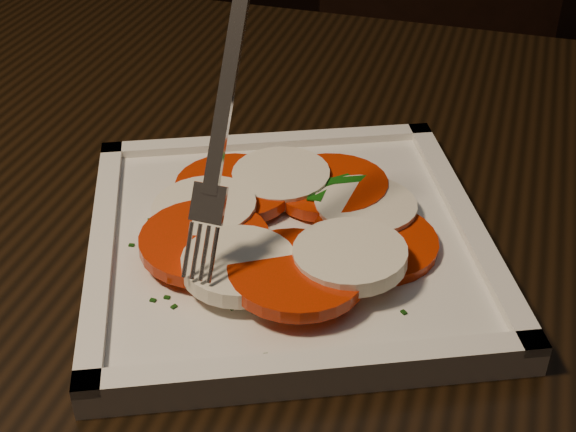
# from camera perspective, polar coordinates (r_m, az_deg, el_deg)

# --- Properties ---
(table) EXTENTS (1.25, 0.88, 0.75)m
(table) POSITION_cam_1_polar(r_m,az_deg,el_deg) (0.63, -7.25, -6.93)
(table) COLOR black
(table) RESTS_ON ground
(chair) EXTENTS (0.51, 0.51, 0.93)m
(chair) POSITION_cam_1_polar(r_m,az_deg,el_deg) (1.39, 11.24, 11.65)
(chair) COLOR black
(chair) RESTS_ON ground
(plate) EXTENTS (0.32, 0.32, 0.01)m
(plate) POSITION_cam_1_polar(r_m,az_deg,el_deg) (0.52, 0.00, -2.03)
(plate) COLOR white
(plate) RESTS_ON table
(caprese_salad) EXTENTS (0.19, 0.21, 0.02)m
(caprese_salad) POSITION_cam_1_polar(r_m,az_deg,el_deg) (0.51, -0.01, -0.47)
(caprese_salad) COLOR red
(caprese_salad) RESTS_ON plate
(fork) EXTENTS (0.05, 0.10, 0.15)m
(fork) POSITION_cam_1_polar(r_m,az_deg,el_deg) (0.45, -4.15, 7.37)
(fork) COLOR white
(fork) RESTS_ON caprese_salad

